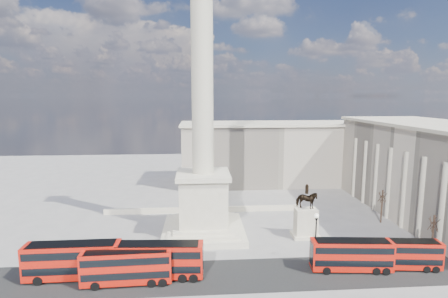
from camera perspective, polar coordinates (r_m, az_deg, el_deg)
name	(u,v)px	position (r m, az deg, el deg)	size (l,w,h in m)	color
ground	(204,245)	(58.38, -3.26, -15.34)	(180.00, 180.00, 0.00)	gray
asphalt_road	(243,275)	(49.73, 3.07, -19.85)	(120.00, 9.00, 0.01)	black
nelsons_column	(203,160)	(59.34, -3.45, -1.86)	(14.00, 14.00, 49.85)	beige
balustrade_wall	(203,210)	(73.12, -3.47, -9.85)	(40.00, 0.60, 1.10)	beige
building_east	(434,171)	(79.39, 31.10, -3.07)	(19.00, 46.00, 18.60)	beige
building_northeast	(274,153)	(96.83, 8.23, -0.60)	(51.00, 17.00, 16.60)	beige
red_bus_a	(128,266)	(48.20, -15.46, -17.96)	(11.29, 2.96, 4.55)	red
red_bus_b	(159,260)	(48.66, -10.63, -17.36)	(11.93, 3.45, 4.78)	red
red_bus_c	(352,255)	(52.65, 20.14, -15.91)	(11.01, 3.47, 4.39)	red
red_bus_d	(403,254)	(56.02, 27.21, -15.01)	(10.28, 3.44, 4.09)	red
red_bus_e	(74,260)	(51.46, -23.35, -16.36)	(12.13, 2.97, 4.91)	red
victorian_lamp	(316,234)	(52.56, 14.77, -13.29)	(0.63, 0.63, 7.36)	black
equestrian_statue	(306,218)	(61.66, 13.21, -10.98)	(4.50, 3.37, 9.23)	beige
bare_tree_near	(434,222)	(60.57, 31.06, -10.23)	(1.57, 1.57, 6.87)	#332319
bare_tree_mid	(383,196)	(72.33, 24.46, -6.97)	(1.75, 1.75, 6.62)	#332319
bare_tree_far	(387,187)	(77.41, 25.04, -5.70)	(1.75, 1.75, 7.16)	#332319
pedestrian_walking	(316,246)	(57.61, 14.77, -15.07)	(0.61, 0.40, 1.66)	#242822
pedestrian_standing	(384,251)	(59.36, 24.63, -14.93)	(0.74, 0.58, 1.52)	#242822
pedestrian_crossing	(322,248)	(56.77, 15.76, -15.33)	(1.12, 0.47, 1.92)	#242822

